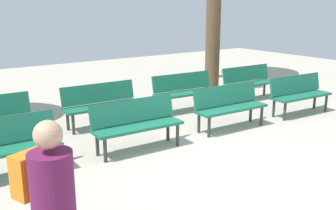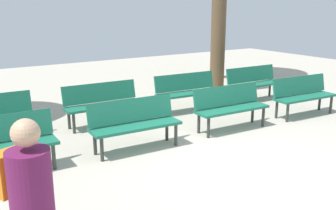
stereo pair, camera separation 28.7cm
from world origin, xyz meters
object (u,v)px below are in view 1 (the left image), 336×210
at_px(bench_r0_c1, 136,122).
at_px(bench_r1_c2, 185,90).
at_px(bench_r1_c1, 101,102).
at_px(bench_r1_c3, 249,81).
at_px(bench_r0_c0, 3,144).
at_px(bench_r0_c2, 229,104).
at_px(tree_1, 213,34).
at_px(bench_r0_c3, 299,92).
at_px(visitor_with_backpack, 51,207).

relative_size(bench_r0_c1, bench_r1_c2, 1.00).
bearing_deg(bench_r0_c1, bench_r1_c1, 88.95).
bearing_deg(bench_r1_c2, bench_r0_c1, -141.82).
bearing_deg(bench_r1_c3, bench_r0_c0, -166.96).
bearing_deg(bench_r0_c2, tree_1, 57.12).
height_order(bench_r0_c1, bench_r1_c1, same).
bearing_deg(bench_r1_c2, bench_r0_c2, -89.73).
height_order(bench_r0_c3, tree_1, tree_1).
distance_m(bench_r0_c0, bench_r0_c1, 2.16).
xyz_separation_m(bench_r1_c1, tree_1, (3.97, 1.07, 1.15)).
relative_size(bench_r1_c1, visitor_with_backpack, 0.98).
distance_m(bench_r0_c3, bench_r1_c3, 1.63).
height_order(bench_r0_c0, bench_r0_c1, same).
bearing_deg(tree_1, bench_r1_c2, -148.76).
height_order(bench_r1_c3, tree_1, tree_1).
bearing_deg(bench_r1_c1, bench_r0_c1, -91.53).
bearing_deg(tree_1, bench_r1_c3, -78.69).
height_order(bench_r0_c3, bench_r1_c1, same).
xyz_separation_m(bench_r1_c2, tree_1, (1.82, 1.10, 1.15)).
distance_m(bench_r0_c2, bench_r1_c1, 2.63).
xyz_separation_m(bench_r0_c0, bench_r1_c1, (2.24, 1.45, 0.00)).
distance_m(bench_r0_c3, bench_r1_c2, 2.64).
bearing_deg(bench_r0_c0, visitor_with_backpack, -93.65).
bearing_deg(bench_r1_c3, visitor_with_backpack, -146.12).
distance_m(bench_r0_c2, bench_r1_c3, 2.62).
distance_m(bench_r0_c3, tree_1, 3.06).
height_order(bench_r0_c3, bench_r1_c3, same).
bearing_deg(bench_r0_c3, bench_r0_c0, -179.62).
xyz_separation_m(bench_r1_c1, bench_r1_c3, (4.21, -0.14, 0.00)).
distance_m(bench_r1_c1, tree_1, 4.26).
bearing_deg(bench_r0_c3, bench_r1_c2, 142.21).
bearing_deg(visitor_with_backpack, bench_r0_c2, -168.88).
bearing_deg(bench_r0_c1, bench_r1_c3, 20.99).
bearing_deg(bench_r0_c1, bench_r0_c0, 178.30).
bearing_deg(bench_r0_c3, visitor_with_backpack, -155.28).
bearing_deg(visitor_with_backpack, bench_r1_c2, -156.76).
relative_size(bench_r0_c0, bench_r1_c1, 1.00).
relative_size(bench_r0_c2, bench_r1_c3, 1.00).
distance_m(bench_r0_c2, bench_r0_c3, 2.08).
bearing_deg(bench_r0_c2, visitor_with_backpack, -146.74).
distance_m(tree_1, visitor_with_backpack, 8.46).
distance_m(bench_r0_c1, bench_r1_c3, 4.54).
relative_size(bench_r1_c1, tree_1, 0.49).
xyz_separation_m(bench_r0_c0, bench_r1_c2, (4.39, 1.41, 0.00)).
bearing_deg(visitor_with_backpack, bench_r1_c3, -167.58).
height_order(bench_r0_c1, bench_r0_c3, same).
relative_size(bench_r0_c3, bench_r1_c1, 1.01).
xyz_separation_m(bench_r0_c0, visitor_with_backpack, (-0.24, -2.92, 0.43)).
relative_size(bench_r0_c1, bench_r1_c1, 1.00).
bearing_deg(bench_r1_c3, bench_r1_c1, 179.68).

